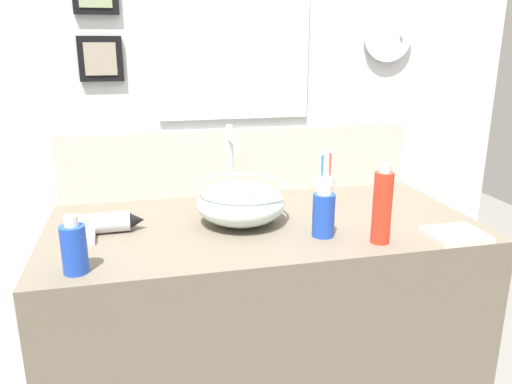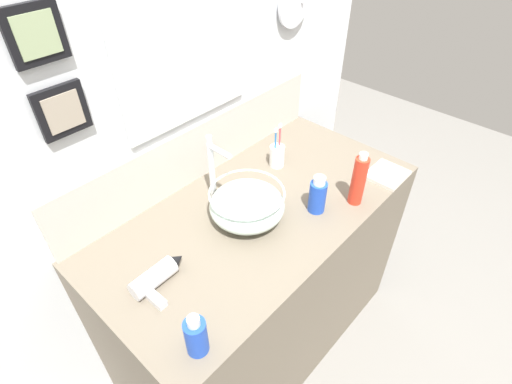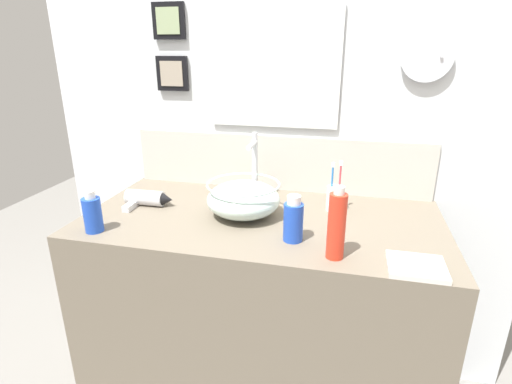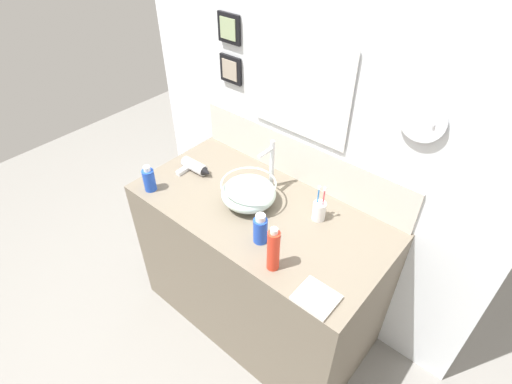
{
  "view_description": "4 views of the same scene",
  "coord_description": "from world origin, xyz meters",
  "px_view_note": "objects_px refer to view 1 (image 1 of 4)",
  "views": [
    {
      "loc": [
        -0.37,
        -1.47,
        1.45
      ],
      "look_at": [
        -0.02,
        0.0,
        1.01
      ],
      "focal_mm": 35.0,
      "sensor_mm": 36.0,
      "label": 1
    },
    {
      "loc": [
        -0.85,
        -0.76,
        1.96
      ],
      "look_at": [
        -0.02,
        0.0,
        1.01
      ],
      "focal_mm": 28.0,
      "sensor_mm": 36.0,
      "label": 2
    },
    {
      "loc": [
        0.31,
        -1.36,
        1.51
      ],
      "look_at": [
        -0.02,
        0.0,
        1.01
      ],
      "focal_mm": 28.0,
      "sensor_mm": 36.0,
      "label": 3
    },
    {
      "loc": [
        0.96,
        -1.15,
        2.25
      ],
      "look_at": [
        -0.02,
        0.0,
        1.01
      ],
      "focal_mm": 28.0,
      "sensor_mm": 36.0,
      "label": 4
    }
  ],
  "objects_px": {
    "shampoo_bottle": "(74,248)",
    "glass_bowl_sink": "(241,202)",
    "faucet": "(231,161)",
    "hair_drier": "(108,224)",
    "hand_towel": "(456,235)",
    "lotion_bottle": "(324,213)",
    "toothbrush_cup": "(325,189)",
    "spray_bottle": "(382,207)"
  },
  "relations": [
    {
      "from": "shampoo_bottle",
      "to": "glass_bowl_sink",
      "type": "bearing_deg",
      "value": 28.86
    },
    {
      "from": "faucet",
      "to": "hair_drier",
      "type": "relative_size",
      "value": 1.45
    },
    {
      "from": "hand_towel",
      "to": "lotion_bottle",
      "type": "bearing_deg",
      "value": 165.03
    },
    {
      "from": "toothbrush_cup",
      "to": "hair_drier",
      "type": "bearing_deg",
      "value": -170.26
    },
    {
      "from": "hair_drier",
      "to": "hand_towel",
      "type": "xyz_separation_m",
      "value": [
        1.0,
        -0.27,
        -0.02
      ]
    },
    {
      "from": "shampoo_bottle",
      "to": "spray_bottle",
      "type": "relative_size",
      "value": 0.65
    },
    {
      "from": "glass_bowl_sink",
      "to": "faucet",
      "type": "relative_size",
      "value": 0.97
    },
    {
      "from": "spray_bottle",
      "to": "hand_towel",
      "type": "relative_size",
      "value": 1.41
    },
    {
      "from": "faucet",
      "to": "lotion_bottle",
      "type": "height_order",
      "value": "faucet"
    },
    {
      "from": "lotion_bottle",
      "to": "hand_towel",
      "type": "bearing_deg",
      "value": -14.97
    },
    {
      "from": "spray_bottle",
      "to": "glass_bowl_sink",
      "type": "bearing_deg",
      "value": 144.72
    },
    {
      "from": "glass_bowl_sink",
      "to": "hand_towel",
      "type": "xyz_separation_m",
      "value": [
        0.59,
        -0.27,
        -0.06
      ]
    },
    {
      "from": "spray_bottle",
      "to": "lotion_bottle",
      "type": "height_order",
      "value": "spray_bottle"
    },
    {
      "from": "lotion_bottle",
      "to": "faucet",
      "type": "bearing_deg",
      "value": 122.63
    },
    {
      "from": "glass_bowl_sink",
      "to": "hair_drier",
      "type": "height_order",
      "value": "glass_bowl_sink"
    },
    {
      "from": "glass_bowl_sink",
      "to": "lotion_bottle",
      "type": "distance_m",
      "value": 0.27
    },
    {
      "from": "glass_bowl_sink",
      "to": "lotion_bottle",
      "type": "xyz_separation_m",
      "value": [
        0.21,
        -0.17,
        0.0
      ]
    },
    {
      "from": "toothbrush_cup",
      "to": "spray_bottle",
      "type": "relative_size",
      "value": 0.88
    },
    {
      "from": "faucet",
      "to": "glass_bowl_sink",
      "type": "bearing_deg",
      "value": -90.0
    },
    {
      "from": "toothbrush_cup",
      "to": "lotion_bottle",
      "type": "relative_size",
      "value": 1.28
    },
    {
      "from": "glass_bowl_sink",
      "to": "hand_towel",
      "type": "height_order",
      "value": "glass_bowl_sink"
    },
    {
      "from": "glass_bowl_sink",
      "to": "hair_drier",
      "type": "relative_size",
      "value": 1.41
    },
    {
      "from": "hair_drier",
      "to": "toothbrush_cup",
      "type": "xyz_separation_m",
      "value": [
        0.74,
        0.13,
        0.02
      ]
    },
    {
      "from": "toothbrush_cup",
      "to": "shampoo_bottle",
      "type": "height_order",
      "value": "toothbrush_cup"
    },
    {
      "from": "toothbrush_cup",
      "to": "shampoo_bottle",
      "type": "bearing_deg",
      "value": -154.09
    },
    {
      "from": "toothbrush_cup",
      "to": "hand_towel",
      "type": "bearing_deg",
      "value": -57.23
    },
    {
      "from": "glass_bowl_sink",
      "to": "toothbrush_cup",
      "type": "distance_m",
      "value": 0.36
    },
    {
      "from": "faucet",
      "to": "hair_drier",
      "type": "distance_m",
      "value": 0.46
    },
    {
      "from": "faucet",
      "to": "toothbrush_cup",
      "type": "bearing_deg",
      "value": -6.14
    },
    {
      "from": "spray_bottle",
      "to": "hand_towel",
      "type": "bearing_deg",
      "value": -3.91
    },
    {
      "from": "spray_bottle",
      "to": "hand_towel",
      "type": "distance_m",
      "value": 0.26
    },
    {
      "from": "spray_bottle",
      "to": "lotion_bottle",
      "type": "distance_m",
      "value": 0.17
    },
    {
      "from": "shampoo_bottle",
      "to": "lotion_bottle",
      "type": "distance_m",
      "value": 0.69
    },
    {
      "from": "shampoo_bottle",
      "to": "hair_drier",
      "type": "bearing_deg",
      "value": 76.25
    },
    {
      "from": "hand_towel",
      "to": "shampoo_bottle",
      "type": "bearing_deg",
      "value": 179.58
    },
    {
      "from": "hair_drier",
      "to": "hand_towel",
      "type": "bearing_deg",
      "value": -15.25
    },
    {
      "from": "shampoo_bottle",
      "to": "hand_towel",
      "type": "bearing_deg",
      "value": -0.42
    },
    {
      "from": "lotion_bottle",
      "to": "hand_towel",
      "type": "relative_size",
      "value": 0.97
    },
    {
      "from": "hand_towel",
      "to": "faucet",
      "type": "bearing_deg",
      "value": 143.63
    },
    {
      "from": "hand_towel",
      "to": "hair_drier",
      "type": "bearing_deg",
      "value": 164.75
    },
    {
      "from": "glass_bowl_sink",
      "to": "spray_bottle",
      "type": "relative_size",
      "value": 1.21
    },
    {
      "from": "toothbrush_cup",
      "to": "lotion_bottle",
      "type": "height_order",
      "value": "toothbrush_cup"
    }
  ]
}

